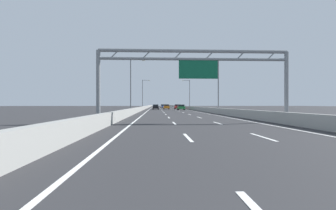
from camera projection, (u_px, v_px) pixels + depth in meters
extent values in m
plane|color=#2D2D30|center=(165.00, 108.00, 99.59)|extent=(260.00, 260.00, 0.00)
cube|color=white|center=(188.00, 137.00, 12.10)|extent=(0.16, 3.00, 0.01)
cube|color=white|center=(174.00, 123.00, 21.09)|extent=(0.16, 3.00, 0.01)
cube|color=white|center=(169.00, 118.00, 30.08)|extent=(0.16, 3.00, 0.01)
cube|color=white|center=(166.00, 114.00, 39.07)|extent=(0.16, 3.00, 0.01)
cube|color=white|center=(164.00, 113.00, 48.06)|extent=(0.16, 3.00, 0.01)
cube|color=white|center=(163.00, 111.00, 57.05)|extent=(0.16, 3.00, 0.01)
cube|color=white|center=(162.00, 110.00, 66.04)|extent=(0.16, 3.00, 0.01)
cube|color=white|center=(161.00, 110.00, 75.03)|extent=(0.16, 3.00, 0.01)
cube|color=white|center=(161.00, 109.00, 84.02)|extent=(0.16, 3.00, 0.01)
cube|color=white|center=(160.00, 108.00, 93.01)|extent=(0.16, 3.00, 0.01)
cube|color=white|center=(160.00, 108.00, 102.00)|extent=(0.16, 3.00, 0.01)
cube|color=white|center=(160.00, 108.00, 110.99)|extent=(0.16, 3.00, 0.01)
cube|color=white|center=(159.00, 107.00, 119.98)|extent=(0.16, 3.00, 0.01)
cube|color=white|center=(159.00, 107.00, 128.97)|extent=(0.16, 3.00, 0.01)
cube|color=white|center=(159.00, 107.00, 137.96)|extent=(0.16, 3.00, 0.01)
cube|color=white|center=(159.00, 107.00, 146.95)|extent=(0.16, 3.00, 0.01)
cube|color=white|center=(159.00, 107.00, 155.94)|extent=(0.16, 3.00, 0.01)
cube|color=white|center=(263.00, 137.00, 12.27)|extent=(0.16, 3.00, 0.01)
cube|color=white|center=(218.00, 123.00, 21.26)|extent=(0.16, 3.00, 0.01)
cube|color=white|center=(199.00, 117.00, 30.25)|extent=(0.16, 3.00, 0.01)
cube|color=white|center=(189.00, 114.00, 39.24)|extent=(0.16, 3.00, 0.01)
cube|color=white|center=(183.00, 112.00, 48.23)|extent=(0.16, 3.00, 0.01)
cube|color=white|center=(179.00, 111.00, 57.22)|extent=(0.16, 3.00, 0.01)
cube|color=white|center=(176.00, 110.00, 66.21)|extent=(0.16, 3.00, 0.01)
cube|color=white|center=(173.00, 109.00, 75.20)|extent=(0.16, 3.00, 0.01)
cube|color=white|center=(172.00, 109.00, 84.19)|extent=(0.16, 3.00, 0.01)
cube|color=white|center=(170.00, 108.00, 93.18)|extent=(0.16, 3.00, 0.01)
cube|color=white|center=(169.00, 108.00, 102.17)|extent=(0.16, 3.00, 0.01)
cube|color=white|center=(168.00, 108.00, 111.16)|extent=(0.16, 3.00, 0.01)
cube|color=white|center=(167.00, 107.00, 120.15)|extent=(0.16, 3.00, 0.01)
cube|color=white|center=(166.00, 107.00, 129.14)|extent=(0.16, 3.00, 0.01)
cube|color=white|center=(166.00, 107.00, 138.13)|extent=(0.16, 3.00, 0.01)
cube|color=white|center=(165.00, 107.00, 147.12)|extent=(0.16, 3.00, 0.01)
cube|color=white|center=(164.00, 107.00, 156.11)|extent=(0.16, 3.00, 0.01)
cube|color=white|center=(150.00, 109.00, 87.36)|extent=(0.16, 176.00, 0.01)
cube|color=white|center=(181.00, 109.00, 87.84)|extent=(0.16, 176.00, 0.01)
cube|color=#9E9E99|center=(148.00, 107.00, 109.25)|extent=(0.45, 220.00, 0.95)
cube|color=#9E9E99|center=(180.00, 107.00, 109.90)|extent=(0.45, 220.00, 0.95)
cylinder|color=gray|center=(98.00, 86.00, 21.93)|extent=(0.36, 0.36, 6.20)
cylinder|color=gray|center=(286.00, 87.00, 22.69)|extent=(0.36, 0.36, 6.20)
cylinder|color=gray|center=(194.00, 51.00, 22.30)|extent=(16.47, 0.32, 0.32)
cylinder|color=gray|center=(194.00, 59.00, 22.30)|extent=(16.47, 0.26, 0.26)
cylinder|color=gray|center=(114.00, 54.00, 21.98)|extent=(0.74, 0.10, 0.74)
cylinder|color=gray|center=(147.00, 55.00, 22.11)|extent=(0.74, 0.10, 0.74)
cylinder|color=gray|center=(178.00, 55.00, 22.24)|extent=(0.74, 0.10, 0.74)
cylinder|color=gray|center=(210.00, 55.00, 22.36)|extent=(0.74, 0.10, 0.74)
cylinder|color=gray|center=(241.00, 55.00, 22.49)|extent=(0.74, 0.10, 0.74)
cylinder|color=gray|center=(271.00, 56.00, 22.62)|extent=(0.74, 0.10, 0.74)
cube|color=#0F5B3D|center=(198.00, 69.00, 22.32)|extent=(3.40, 0.12, 1.60)
cylinder|color=slate|center=(131.00, 86.00, 44.59)|extent=(0.20, 0.20, 9.50)
cylinder|color=slate|center=(137.00, 59.00, 44.63)|extent=(2.20, 0.12, 0.12)
cube|color=#F2EAC6|center=(143.00, 60.00, 44.68)|extent=(0.56, 0.28, 0.20)
cylinder|color=slate|center=(218.00, 86.00, 45.31)|extent=(0.20, 0.20, 9.50)
cylinder|color=slate|center=(212.00, 60.00, 45.24)|extent=(2.20, 0.12, 0.12)
cube|color=#F2EAC6|center=(206.00, 61.00, 45.19)|extent=(0.56, 0.28, 0.20)
cylinder|color=slate|center=(142.00, 94.00, 83.38)|extent=(0.20, 0.20, 9.50)
cylinder|color=slate|center=(146.00, 80.00, 83.41)|extent=(2.20, 0.12, 0.12)
cube|color=#F2EAC6|center=(149.00, 81.00, 83.46)|extent=(0.56, 0.28, 0.20)
cylinder|color=slate|center=(190.00, 94.00, 84.09)|extent=(0.20, 0.20, 9.50)
cylinder|color=slate|center=(186.00, 80.00, 84.03)|extent=(2.20, 0.12, 0.12)
cube|color=#F2EAC6|center=(183.00, 81.00, 83.98)|extent=(0.56, 0.28, 0.20)
cube|color=orange|center=(166.00, 107.00, 79.88)|extent=(1.76, 4.52, 0.69)
cube|color=black|center=(166.00, 105.00, 80.14)|extent=(1.55, 1.93, 0.50)
cylinder|color=black|center=(164.00, 108.00, 81.56)|extent=(0.22, 0.64, 0.64)
cylinder|color=black|center=(169.00, 108.00, 81.63)|extent=(0.22, 0.64, 0.64)
cylinder|color=black|center=(164.00, 108.00, 78.14)|extent=(0.22, 0.64, 0.64)
cylinder|color=black|center=(169.00, 108.00, 78.21)|extent=(0.22, 0.64, 0.64)
cube|color=#1E7A38|center=(181.00, 108.00, 70.23)|extent=(1.88, 4.47, 0.63)
cube|color=black|center=(181.00, 105.00, 70.06)|extent=(1.65, 2.05, 0.52)
cylinder|color=black|center=(177.00, 109.00, 71.87)|extent=(0.22, 0.64, 0.64)
cylinder|color=black|center=(183.00, 109.00, 71.95)|extent=(0.22, 0.64, 0.64)
cylinder|color=black|center=(179.00, 109.00, 68.51)|extent=(0.22, 0.64, 0.64)
cylinder|color=black|center=(185.00, 109.00, 68.59)|extent=(0.22, 0.64, 0.64)
cube|color=red|center=(177.00, 107.00, 83.17)|extent=(1.80, 4.51, 0.69)
cube|color=black|center=(177.00, 105.00, 83.10)|extent=(1.58, 1.89, 0.50)
cylinder|color=black|center=(175.00, 108.00, 84.84)|extent=(0.22, 0.64, 0.64)
cylinder|color=black|center=(179.00, 108.00, 84.91)|extent=(0.22, 0.64, 0.64)
cylinder|color=black|center=(175.00, 108.00, 81.43)|extent=(0.22, 0.64, 0.64)
cylinder|color=black|center=(180.00, 108.00, 81.50)|extent=(0.22, 0.64, 0.64)
cube|color=#A8ADB2|center=(163.00, 106.00, 119.69)|extent=(1.88, 4.48, 0.62)
cube|color=black|center=(163.00, 105.00, 119.77)|extent=(1.65, 2.15, 0.55)
cylinder|color=black|center=(161.00, 107.00, 121.34)|extent=(0.22, 0.64, 0.64)
cylinder|color=black|center=(164.00, 107.00, 121.42)|extent=(0.22, 0.64, 0.64)
cylinder|color=black|center=(161.00, 107.00, 117.97)|extent=(0.22, 0.64, 0.64)
cylinder|color=black|center=(165.00, 107.00, 118.05)|extent=(0.22, 0.64, 0.64)
cube|color=black|center=(156.00, 107.00, 73.98)|extent=(1.71, 4.59, 0.61)
cube|color=black|center=(156.00, 105.00, 73.96)|extent=(1.50, 2.14, 0.55)
cylinder|color=black|center=(153.00, 108.00, 75.69)|extent=(0.22, 0.64, 0.64)
cylinder|color=black|center=(158.00, 108.00, 75.75)|extent=(0.22, 0.64, 0.64)
cylinder|color=black|center=(153.00, 109.00, 72.20)|extent=(0.22, 0.64, 0.64)
cylinder|color=black|center=(158.00, 109.00, 72.27)|extent=(0.22, 0.64, 0.64)
cube|color=#2347AD|center=(164.00, 106.00, 110.13)|extent=(1.71, 4.49, 0.62)
cube|color=black|center=(164.00, 105.00, 110.14)|extent=(1.50, 2.11, 0.54)
cylinder|color=black|center=(162.00, 107.00, 111.79)|extent=(0.22, 0.64, 0.64)
cylinder|color=black|center=(165.00, 107.00, 111.86)|extent=(0.22, 0.64, 0.64)
cylinder|color=black|center=(162.00, 107.00, 108.40)|extent=(0.22, 0.64, 0.64)
cylinder|color=black|center=(166.00, 107.00, 108.47)|extent=(0.22, 0.64, 0.64)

